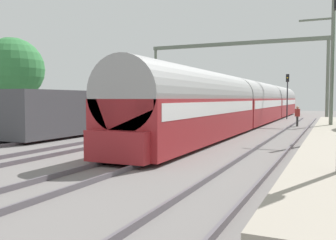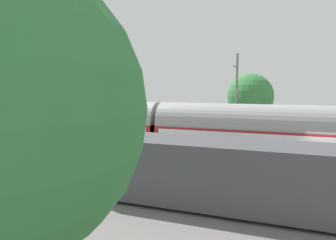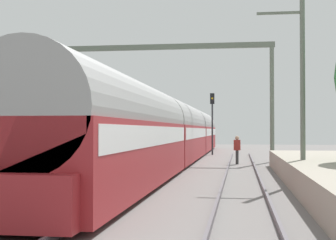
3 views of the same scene
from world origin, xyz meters
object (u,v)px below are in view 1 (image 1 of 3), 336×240
at_px(passenger_train, 255,103).
at_px(railway_signal_far, 287,90).
at_px(catenary_gantry, 234,62).
at_px(freight_car, 83,112).
at_px(person_crossing, 297,114).

relative_size(passenger_train, railway_signal_far, 9.50).
height_order(passenger_train, catenary_gantry, catenary_gantry).
relative_size(freight_car, railway_signal_far, 2.51).
bearing_deg(person_crossing, catenary_gantry, -18.25).
distance_m(railway_signal_far, catenary_gantry, 10.29).
relative_size(freight_car, catenary_gantry, 0.75).
height_order(person_crossing, catenary_gantry, catenary_gantry).
bearing_deg(person_crossing, passenger_train, -26.55).
height_order(passenger_train, railway_signal_far, railway_signal_far).
bearing_deg(freight_car, passenger_train, 60.40).
xyz_separation_m(passenger_train, person_crossing, (4.03, -2.33, -0.94)).
distance_m(freight_car, railway_signal_far, 26.54).
distance_m(passenger_train, person_crossing, 4.75).
bearing_deg(catenary_gantry, person_crossing, -21.67).
relative_size(passenger_train, freight_car, 3.78).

